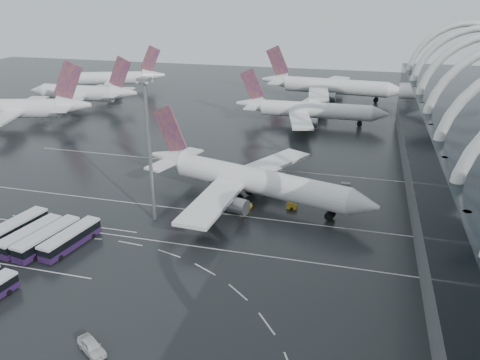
% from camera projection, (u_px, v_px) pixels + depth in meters
% --- Properties ---
extents(ground, '(420.00, 420.00, 0.00)m').
position_uv_depth(ground, '(186.00, 239.00, 87.02)').
color(ground, black).
rests_on(ground, ground).
extents(lane_marking_near, '(120.00, 0.25, 0.01)m').
position_uv_depth(lane_marking_near, '(182.00, 244.00, 85.23)').
color(lane_marking_near, silver).
rests_on(lane_marking_near, ground).
extents(lane_marking_mid, '(120.00, 0.25, 0.01)m').
position_uv_depth(lane_marking_mid, '(207.00, 212.00, 97.75)').
color(lane_marking_mid, silver).
rests_on(lane_marking_mid, ground).
extents(lane_marking_far, '(120.00, 0.25, 0.01)m').
position_uv_depth(lane_marking_far, '(241.00, 167.00, 122.80)').
color(lane_marking_far, silver).
rests_on(lane_marking_far, ground).
extents(bus_bay_line_south, '(28.00, 0.25, 0.01)m').
position_uv_depth(bus_bay_line_south, '(17.00, 266.00, 78.46)').
color(bus_bay_line_south, silver).
rests_on(bus_bay_line_south, ground).
extents(bus_bay_line_north, '(28.00, 0.25, 0.01)m').
position_uv_depth(bus_bay_line_north, '(72.00, 224.00, 92.78)').
color(bus_bay_line_north, silver).
rests_on(bus_bay_line_north, ground).
extents(airliner_main, '(54.80, 47.41, 18.84)m').
position_uv_depth(airliner_main, '(248.00, 180.00, 101.70)').
color(airliner_main, white).
rests_on(airliner_main, ground).
extents(airliner_gate_b, '(52.40, 47.32, 18.26)m').
position_uv_depth(airliner_gate_b, '(308.00, 110.00, 161.09)').
color(airliner_gate_b, white).
rests_on(airliner_gate_b, ground).
extents(airliner_gate_c, '(60.17, 55.26, 21.42)m').
position_uv_depth(airliner_gate_c, '(328.00, 87.00, 196.70)').
color(airliner_gate_c, white).
rests_on(airliner_gate_c, ground).
extents(jet_remote_west, '(49.88, 40.49, 21.93)m').
position_uv_depth(jet_remote_west, '(21.00, 108.00, 158.94)').
color(jet_remote_west, white).
rests_on(jet_remote_west, ground).
extents(jet_remote_mid, '(46.20, 37.16, 20.20)m').
position_uv_depth(jet_remote_mid, '(85.00, 93.00, 184.82)').
color(jet_remote_mid, white).
rests_on(jet_remote_mid, ground).
extents(jet_remote_far, '(44.30, 36.07, 19.80)m').
position_uv_depth(jet_remote_far, '(118.00, 78.00, 216.96)').
color(jet_remote_far, white).
rests_on(jet_remote_far, ground).
extents(bus_row_near_a, '(5.21, 14.26, 3.43)m').
position_uv_depth(bus_row_near_a, '(14.00, 229.00, 86.60)').
color(bus_row_near_a, '#2B143F').
rests_on(bus_row_near_a, ground).
extents(bus_row_near_b, '(5.05, 13.28, 3.19)m').
position_uv_depth(bus_row_near_b, '(30.00, 236.00, 84.58)').
color(bus_row_near_b, '#2B143F').
rests_on(bus_row_near_b, ground).
extents(bus_row_near_c, '(5.27, 13.89, 3.34)m').
position_uv_depth(bus_row_near_c, '(47.00, 239.00, 83.50)').
color(bus_row_near_c, '#2B143F').
rests_on(bus_row_near_c, ground).
extents(bus_row_near_d, '(4.90, 13.32, 3.21)m').
position_uv_depth(bus_row_near_d, '(71.00, 239.00, 83.57)').
color(bus_row_near_d, '#2B143F').
rests_on(bus_row_near_d, ground).
extents(van_curve_b, '(5.39, 4.45, 1.73)m').
position_uv_depth(van_curve_b, '(92.00, 346.00, 59.62)').
color(van_curve_b, silver).
rests_on(van_curve_b, ground).
extents(floodlight_mast, '(2.18, 2.18, 28.48)m').
position_uv_depth(floodlight_mast, '(148.00, 134.00, 87.59)').
color(floodlight_mast, gray).
rests_on(floodlight_mast, ground).
extents(gse_cart_belly_a, '(2.10, 1.24, 1.15)m').
position_uv_depth(gse_cart_belly_a, '(292.00, 206.00, 99.09)').
color(gse_cart_belly_a, gold).
rests_on(gse_cart_belly_a, ground).
extents(gse_cart_belly_b, '(2.03, 1.20, 1.11)m').
position_uv_depth(gse_cart_belly_b, '(346.00, 185.00, 109.68)').
color(gse_cart_belly_b, slate).
rests_on(gse_cart_belly_b, ground).
extents(gse_cart_belly_c, '(1.98, 1.17, 1.08)m').
position_uv_depth(gse_cart_belly_c, '(247.00, 206.00, 99.21)').
color(gse_cart_belly_c, gold).
rests_on(gse_cart_belly_c, ground).
extents(gse_cart_belly_d, '(2.46, 1.45, 1.34)m').
position_uv_depth(gse_cart_belly_d, '(351.00, 200.00, 101.60)').
color(gse_cart_belly_d, slate).
rests_on(gse_cart_belly_d, ground).
extents(gse_cart_belly_e, '(2.45, 1.44, 1.33)m').
position_uv_depth(gse_cart_belly_e, '(289.00, 181.00, 111.89)').
color(gse_cart_belly_e, gold).
rests_on(gse_cart_belly_e, ground).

